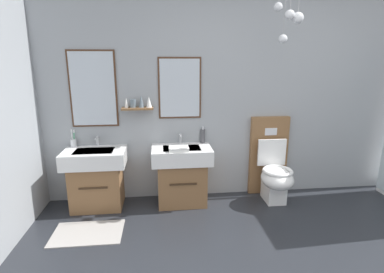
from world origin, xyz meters
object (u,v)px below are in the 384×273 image
at_px(vanity_sink_right, 182,173).
at_px(toilet, 272,169).
at_px(soap_dispenser, 203,136).
at_px(toothbrush_cup, 74,142).
at_px(folded_hand_towel, 179,149).
at_px(vanity_sink_left, 97,176).

distance_m(vanity_sink_right, toilet, 1.12).
bearing_deg(soap_dispenser, toothbrush_cup, -179.62).
bearing_deg(soap_dispenser, folded_hand_towel, -135.90).
bearing_deg(vanity_sink_left, folded_hand_towel, -8.25).
distance_m(toothbrush_cup, soap_dispenser, 1.52).
distance_m(toilet, toothbrush_cup, 2.40).
relative_size(vanity_sink_right, folded_hand_towel, 3.15).
distance_m(vanity_sink_left, soap_dispenser, 1.33).
distance_m(toothbrush_cup, folded_hand_towel, 1.24).
distance_m(vanity_sink_left, toothbrush_cup, 0.48).
distance_m(soap_dispenser, folded_hand_towel, 0.44).
relative_size(vanity_sink_left, soap_dispenser, 3.39).
relative_size(toilet, toothbrush_cup, 4.86).
bearing_deg(toilet, soap_dispenser, 168.52).
relative_size(toothbrush_cup, soap_dispenser, 1.01).
bearing_deg(vanity_sink_left, toothbrush_cup, 149.15).
relative_size(vanity_sink_left, vanity_sink_right, 1.00).
xyz_separation_m(toothbrush_cup, soap_dispenser, (1.52, 0.01, 0.03)).
height_order(toilet, toothbrush_cup, toilet).
height_order(vanity_sink_left, toothbrush_cup, toothbrush_cup).
relative_size(vanity_sink_left, toothbrush_cup, 3.37).
xyz_separation_m(toilet, toothbrush_cup, (-2.37, 0.16, 0.37)).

